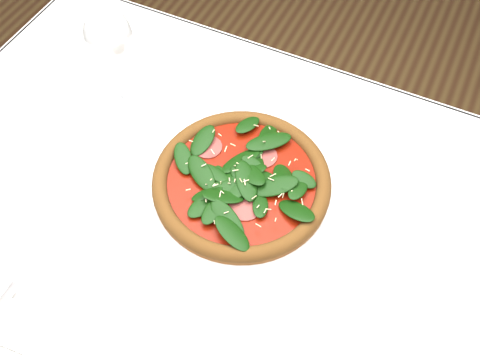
% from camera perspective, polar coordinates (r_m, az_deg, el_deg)
% --- Properties ---
extents(ground, '(6.00, 6.00, 0.00)m').
position_cam_1_polar(ground, '(1.63, -1.58, -16.26)').
color(ground, brown).
rests_on(ground, ground).
extents(dining_table, '(1.21, 0.81, 0.75)m').
position_cam_1_polar(dining_table, '(1.03, -2.40, -5.12)').
color(dining_table, white).
rests_on(dining_table, ground).
extents(plate, '(0.37, 0.37, 0.02)m').
position_cam_1_polar(plate, '(0.95, 0.16, -0.67)').
color(plate, silver).
rests_on(plate, dining_table).
extents(pizza, '(0.41, 0.41, 0.04)m').
position_cam_1_polar(pizza, '(0.94, 0.16, 0.04)').
color(pizza, '#9F6126').
rests_on(pizza, plate).
extents(wine_glass, '(0.09, 0.09, 0.22)m').
position_cam_1_polar(wine_glass, '(1.02, -13.78, 14.33)').
color(wine_glass, silver).
rests_on(wine_glass, dining_table).
extents(fork, '(0.02, 0.15, 0.00)m').
position_cam_1_polar(fork, '(0.92, -23.93, -11.65)').
color(fork, silver).
rests_on(fork, napkin).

